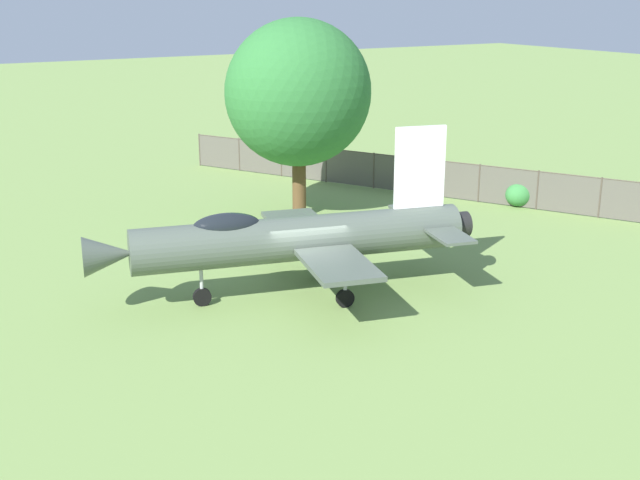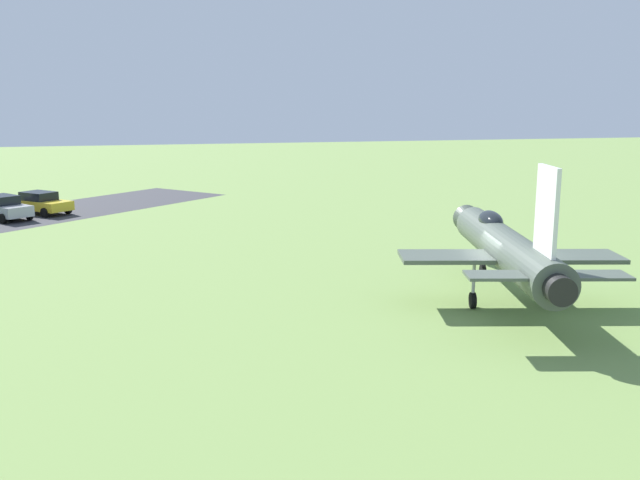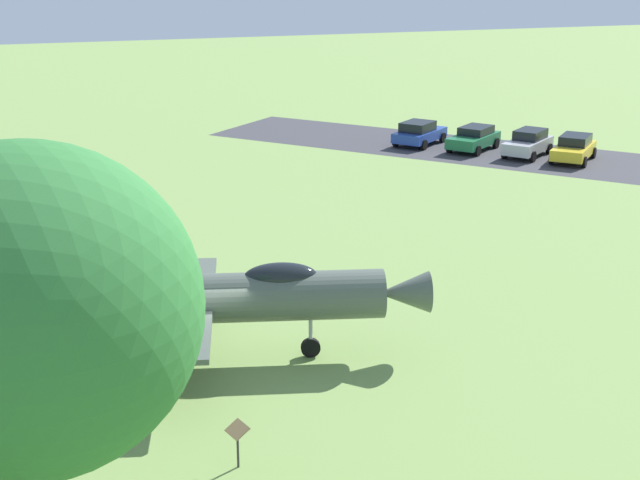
{
  "view_description": "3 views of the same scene",
  "coord_description": "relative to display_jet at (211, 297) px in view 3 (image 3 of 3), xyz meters",
  "views": [
    {
      "loc": [
        12.37,
        22.44,
        9.86
      ],
      "look_at": [
        -1.17,
        -0.69,
        1.58
      ],
      "focal_mm": 45.48,
      "sensor_mm": 36.0,
      "label": 1
    },
    {
      "loc": [
        -22.89,
        13.08,
        7.53
      ],
      "look_at": [
        5.74,
        5.84,
        1.5
      ],
      "focal_mm": 38.46,
      "sensor_mm": 36.0,
      "label": 2
    },
    {
      "loc": [
        -4.74,
        -25.63,
        12.08
      ],
      "look_at": [
        5.74,
        5.84,
        1.5
      ],
      "focal_mm": 52.19,
      "sensor_mm": 36.0,
      "label": 3
    }
  ],
  "objects": [
    {
      "name": "display_jet",
      "position": [
        0.0,
        0.0,
        0.0
      ],
      "size": [
        12.92,
        8.38,
        5.54
      ],
      "rotation": [
        0.0,
        0.0,
        6.04
      ],
      "color": "#4C564C",
      "rests_on": "ground_plane"
    },
    {
      "name": "parked_car_yellow",
      "position": [
        25.74,
        20.19,
        -1.3
      ],
      "size": [
        4.25,
        4.25,
        1.49
      ],
      "rotation": [
        0.0,
        0.0,
        3.93
      ],
      "color": "gold",
      "rests_on": "ground_plane"
    },
    {
      "name": "parking_strip",
      "position": [
        22.62,
        23.45,
        -2.06
      ],
      "size": [
        31.08,
        32.86,
        0.0
      ],
      "primitive_type": "cube",
      "rotation": [
        0.0,
        0.0,
        2.31
      ],
      "color": "#38383D",
      "rests_on": "ground_plane"
    },
    {
      "name": "ground_plane",
      "position": [
        -0.33,
        0.08,
        -2.07
      ],
      "size": [
        200.0,
        200.0,
        0.0
      ],
      "primitive_type": "plane",
      "color": "#75934C"
    },
    {
      "name": "parked_car_blue",
      "position": [
        19.06,
        27.21,
        -1.3
      ],
      "size": [
        4.36,
        4.06,
        1.5
      ],
      "rotation": [
        0.0,
        0.0,
        0.68
      ],
      "color": "#23429E",
      "rests_on": "ground_plane"
    },
    {
      "name": "parked_car_silver",
      "position": [
        23.9,
        22.18,
        -1.27
      ],
      "size": [
        4.24,
        3.84,
        1.56
      ],
      "rotation": [
        0.0,
        0.0,
        3.81
      ],
      "color": "#B2B5BA",
      "rests_on": "ground_plane"
    },
    {
      "name": "parked_car_green",
      "position": [
        21.6,
        24.69,
        -1.31
      ],
      "size": [
        4.4,
        4.0,
        1.44
      ],
      "rotation": [
        0.0,
        0.0,
        3.8
      ],
      "color": "#1E6B3D",
      "rests_on": "ground_plane"
    },
    {
      "name": "shade_tree",
      "position": [
        -5.14,
        -8.69,
        3.5
      ],
      "size": [
        6.53,
        5.99,
        8.8
      ],
      "color": "brown",
      "rests_on": "ground_plane"
    },
    {
      "name": "info_plaque",
      "position": [
        -0.7,
        -6.17,
        -1.21
      ],
      "size": [
        0.55,
        0.69,
        1.14
      ],
      "color": "#333333",
      "rests_on": "ground_plane"
    }
  ]
}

